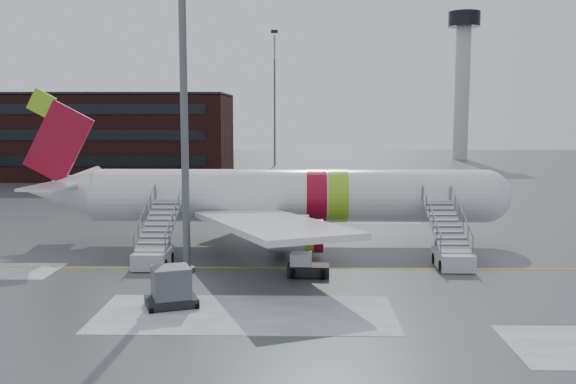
{
  "coord_description": "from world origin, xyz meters",
  "views": [
    {
      "loc": [
        -3.49,
        -39.12,
        9.32
      ],
      "look_at": [
        -4.27,
        4.59,
        4.0
      ],
      "focal_mm": 40.0,
      "sensor_mm": 36.0,
      "label": 1
    }
  ],
  "objects_px": {
    "pushback_tug": "(306,266)",
    "light_mast_near": "(183,46)",
    "uld_container": "(171,288)",
    "airliner": "(275,197)",
    "airstair_fwd": "(450,248)",
    "airstair_aft": "(155,247)"
  },
  "relations": [
    {
      "from": "airstair_aft",
      "to": "airstair_fwd",
      "type": "bearing_deg",
      "value": 0.0
    },
    {
      "from": "airstair_fwd",
      "to": "uld_container",
      "type": "height_order",
      "value": "airstair_fwd"
    },
    {
      "from": "airstair_fwd",
      "to": "pushback_tug",
      "type": "xyz_separation_m",
      "value": [
        -9.0,
        -3.0,
        -0.46
      ]
    },
    {
      "from": "airliner",
      "to": "uld_container",
      "type": "distance_m",
      "value": 16.34
    },
    {
      "from": "airliner",
      "to": "airstair_fwd",
      "type": "distance_m",
      "value": 13.1
    },
    {
      "from": "uld_container",
      "to": "pushback_tug",
      "type": "bearing_deg",
      "value": 42.19
    },
    {
      "from": "airstair_fwd",
      "to": "light_mast_near",
      "type": "xyz_separation_m",
      "value": [
        -16.04,
        -2.06,
        12.13
      ]
    },
    {
      "from": "airliner",
      "to": "light_mast_near",
      "type": "bearing_deg",
      "value": -119.85
    },
    {
      "from": "pushback_tug",
      "to": "light_mast_near",
      "type": "height_order",
      "value": "light_mast_near"
    },
    {
      "from": "uld_container",
      "to": "airstair_fwd",
      "type": "bearing_deg",
      "value": 29.92
    },
    {
      "from": "airstair_aft",
      "to": "uld_container",
      "type": "relative_size",
      "value": 2.68
    },
    {
      "from": "airstair_aft",
      "to": "light_mast_near",
      "type": "bearing_deg",
      "value": -41.46
    },
    {
      "from": "airstair_aft",
      "to": "pushback_tug",
      "type": "xyz_separation_m",
      "value": [
        9.37,
        -3.0,
        -0.46
      ]
    },
    {
      "from": "pushback_tug",
      "to": "uld_container",
      "type": "height_order",
      "value": "uld_container"
    },
    {
      "from": "airliner",
      "to": "pushback_tug",
      "type": "relative_size",
      "value": 14.19
    },
    {
      "from": "pushback_tug",
      "to": "airstair_aft",
      "type": "bearing_deg",
      "value": 162.24
    },
    {
      "from": "pushback_tug",
      "to": "uld_container",
      "type": "relative_size",
      "value": 0.86
    },
    {
      "from": "airliner",
      "to": "pushback_tug",
      "type": "bearing_deg",
      "value": -77.55
    },
    {
      "from": "airstair_aft",
      "to": "light_mast_near",
      "type": "height_order",
      "value": "light_mast_near"
    },
    {
      "from": "airstair_fwd",
      "to": "pushback_tug",
      "type": "height_order",
      "value": "airstair_fwd"
    },
    {
      "from": "airstair_aft",
      "to": "light_mast_near",
      "type": "xyz_separation_m",
      "value": [
        2.33,
        -2.06,
        12.13
      ]
    },
    {
      "from": "pushback_tug",
      "to": "light_mast_near",
      "type": "bearing_deg",
      "value": 172.37
    }
  ]
}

